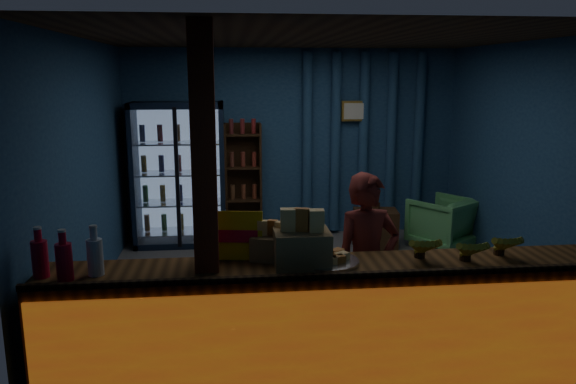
# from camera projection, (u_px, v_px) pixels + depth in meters

# --- Properties ---
(ground) EXTENTS (4.60, 4.60, 0.00)m
(ground) POSITION_uv_depth(u_px,v_px,m) (316.00, 290.00, 5.98)
(ground) COLOR #515154
(ground) RESTS_ON ground
(room_walls) EXTENTS (4.60, 4.60, 4.60)m
(room_walls) POSITION_uv_depth(u_px,v_px,m) (317.00, 143.00, 5.65)
(room_walls) COLOR navy
(room_walls) RESTS_ON ground
(counter) EXTENTS (4.40, 0.57, 0.99)m
(counter) POSITION_uv_depth(u_px,v_px,m) (357.00, 327.00, 4.02)
(counter) COLOR brown
(counter) RESTS_ON ground
(support_post) EXTENTS (0.16, 0.16, 2.60)m
(support_post) POSITION_uv_depth(u_px,v_px,m) (206.00, 220.00, 3.75)
(support_post) COLOR maroon
(support_post) RESTS_ON ground
(beverage_cooler) EXTENTS (1.20, 0.62, 1.90)m
(beverage_cooler) POSITION_uv_depth(u_px,v_px,m) (180.00, 175.00, 7.49)
(beverage_cooler) COLOR black
(beverage_cooler) RESTS_ON ground
(bottle_shelf) EXTENTS (0.50, 0.28, 1.60)m
(bottle_shelf) POSITION_uv_depth(u_px,v_px,m) (243.00, 182.00, 7.75)
(bottle_shelf) COLOR #3C2713
(bottle_shelf) RESTS_ON ground
(curtain_folds) EXTENTS (1.74, 0.14, 2.50)m
(curtain_folds) POSITION_uv_depth(u_px,v_px,m) (363.00, 143.00, 7.90)
(curtain_folds) COLOR navy
(curtain_folds) RESTS_ON room_walls
(framed_picture) EXTENTS (0.36, 0.04, 0.28)m
(framed_picture) POSITION_uv_depth(u_px,v_px,m) (354.00, 111.00, 7.74)
(framed_picture) COLOR gold
(framed_picture) RESTS_ON room_walls
(shopkeeper) EXTENTS (0.61, 0.46, 1.51)m
(shopkeeper) POSITION_uv_depth(u_px,v_px,m) (367.00, 266.00, 4.47)
(shopkeeper) COLOR maroon
(shopkeeper) RESTS_ON ground
(green_chair) EXTENTS (1.00, 1.01, 0.67)m
(green_chair) POSITION_uv_depth(u_px,v_px,m) (443.00, 222.00, 7.40)
(green_chair) COLOR #56AD5F
(green_chair) RESTS_ON ground
(side_table) EXTENTS (0.61, 0.48, 0.61)m
(side_table) POSITION_uv_depth(u_px,v_px,m) (375.00, 229.00, 7.38)
(side_table) COLOR #3C2713
(side_table) RESTS_ON ground
(yellow_sign) EXTENTS (0.45, 0.15, 0.35)m
(yellow_sign) POSITION_uv_depth(u_px,v_px,m) (232.00, 236.00, 4.01)
(yellow_sign) COLOR yellow
(yellow_sign) RESTS_ON counter
(soda_bottles) EXTENTS (0.46, 0.19, 0.34)m
(soda_bottles) POSITION_uv_depth(u_px,v_px,m) (67.00, 257.00, 3.65)
(soda_bottles) COLOR red
(soda_bottles) RESTS_ON counter
(snack_box_left) EXTENTS (0.38, 0.32, 0.41)m
(snack_box_left) POSITION_uv_depth(u_px,v_px,m) (302.00, 245.00, 3.88)
(snack_box_left) COLOR #A48D4F
(snack_box_left) RESTS_ON counter
(snack_box_centre) EXTENTS (0.33, 0.30, 0.28)m
(snack_box_centre) POSITION_uv_depth(u_px,v_px,m) (272.00, 246.00, 4.02)
(snack_box_centre) COLOR #A48D4F
(snack_box_centre) RESTS_ON counter
(pastry_tray) EXTENTS (0.45, 0.45, 0.07)m
(pastry_tray) POSITION_uv_depth(u_px,v_px,m) (328.00, 260.00, 3.95)
(pastry_tray) COLOR silver
(pastry_tray) RESTS_ON counter
(banana_bunches) EXTENTS (0.87, 0.32, 0.19)m
(banana_bunches) POSITION_uv_depth(u_px,v_px,m) (464.00, 247.00, 4.01)
(banana_bunches) COLOR gold
(banana_bunches) RESTS_ON counter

